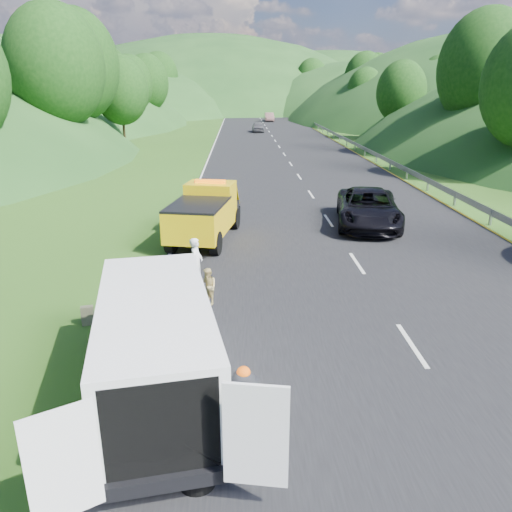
{
  "coord_description": "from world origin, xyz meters",
  "views": [
    {
      "loc": [
        -1.23,
        -12.82,
        6.11
      ],
      "look_at": [
        -0.75,
        1.19,
        1.3
      ],
      "focal_mm": 35.0,
      "sensor_mm": 36.0,
      "label": 1
    }
  ],
  "objects_px": {
    "worker": "(244,449)",
    "suitcase": "(88,315)",
    "woman": "(197,287)",
    "spare_tire": "(198,484)",
    "child": "(209,305)",
    "white_van": "(156,343)",
    "passing_suv": "(367,225)",
    "tow_truck": "(205,213)"
  },
  "relations": [
    {
      "from": "worker",
      "to": "suitcase",
      "type": "height_order",
      "value": "worker"
    },
    {
      "from": "worker",
      "to": "suitcase",
      "type": "xyz_separation_m",
      "value": [
        -4.14,
        5.01,
        0.26
      ]
    },
    {
      "from": "worker",
      "to": "woman",
      "type": "bearing_deg",
      "value": 81.08
    },
    {
      "from": "woman",
      "to": "worker",
      "type": "relative_size",
      "value": 1.04
    },
    {
      "from": "woman",
      "to": "spare_tire",
      "type": "xyz_separation_m",
      "value": [
        0.64,
        -8.34,
        0.0
      ]
    },
    {
      "from": "woman",
      "to": "child",
      "type": "bearing_deg",
      "value": -153.65
    },
    {
      "from": "white_van",
      "to": "suitcase",
      "type": "relative_size",
      "value": 13.02
    },
    {
      "from": "passing_suv",
      "to": "child",
      "type": "bearing_deg",
      "value": -118.85
    },
    {
      "from": "worker",
      "to": "tow_truck",
      "type": "bearing_deg",
      "value": 76.97
    },
    {
      "from": "passing_suv",
      "to": "worker",
      "type": "bearing_deg",
      "value": -101.88
    },
    {
      "from": "white_van",
      "to": "suitcase",
      "type": "height_order",
      "value": "white_van"
    },
    {
      "from": "child",
      "to": "worker",
      "type": "xyz_separation_m",
      "value": [
        0.97,
        -6.17,
        0.0
      ]
    },
    {
      "from": "woman",
      "to": "child",
      "type": "xyz_separation_m",
      "value": [
        0.44,
        -1.36,
        0.0
      ]
    },
    {
      "from": "woman",
      "to": "spare_tire",
      "type": "distance_m",
      "value": 8.37
    },
    {
      "from": "tow_truck",
      "to": "spare_tire",
      "type": "distance_m",
      "value": 13.62
    },
    {
      "from": "tow_truck",
      "to": "worker",
      "type": "bearing_deg",
      "value": -72.65
    },
    {
      "from": "spare_tire",
      "to": "tow_truck",
      "type": "bearing_deg",
      "value": 92.88
    },
    {
      "from": "suitcase",
      "to": "worker",
      "type": "bearing_deg",
      "value": -50.39
    },
    {
      "from": "worker",
      "to": "white_van",
      "type": "bearing_deg",
      "value": 118.58
    },
    {
      "from": "tow_truck",
      "to": "woman",
      "type": "relative_size",
      "value": 3.53
    },
    {
      "from": "tow_truck",
      "to": "child",
      "type": "distance_m",
      "value": 6.69
    },
    {
      "from": "tow_truck",
      "to": "spare_tire",
      "type": "height_order",
      "value": "tow_truck"
    },
    {
      "from": "passing_suv",
      "to": "suitcase",
      "type": "bearing_deg",
      "value": -126.1
    },
    {
      "from": "tow_truck",
      "to": "white_van",
      "type": "xyz_separation_m",
      "value": [
        -0.26,
        -11.22,
        0.15
      ]
    },
    {
      "from": "white_van",
      "to": "passing_suv",
      "type": "relative_size",
      "value": 1.17
    },
    {
      "from": "spare_tire",
      "to": "passing_suv",
      "type": "distance_m",
      "value": 16.83
    },
    {
      "from": "child",
      "to": "worker",
      "type": "distance_m",
      "value": 6.25
    },
    {
      "from": "child",
      "to": "worker",
      "type": "relative_size",
      "value": 0.71
    },
    {
      "from": "tow_truck",
      "to": "suitcase",
      "type": "distance_m",
      "value": 8.24
    },
    {
      "from": "suitcase",
      "to": "spare_tire",
      "type": "distance_m",
      "value": 6.73
    },
    {
      "from": "worker",
      "to": "passing_suv",
      "type": "xyz_separation_m",
      "value": [
        5.82,
        14.69,
        0.0
      ]
    },
    {
      "from": "child",
      "to": "tow_truck",
      "type": "bearing_deg",
      "value": 147.7
    },
    {
      "from": "woman",
      "to": "suitcase",
      "type": "distance_m",
      "value": 3.73
    },
    {
      "from": "white_van",
      "to": "suitcase",
      "type": "distance_m",
      "value": 4.37
    },
    {
      "from": "passing_suv",
      "to": "tow_truck",
      "type": "bearing_deg",
      "value": -155.35
    },
    {
      "from": "tow_truck",
      "to": "woman",
      "type": "xyz_separation_m",
      "value": [
        0.04,
        -5.21,
        -1.14
      ]
    },
    {
      "from": "tow_truck",
      "to": "suitcase",
      "type": "height_order",
      "value": "tow_truck"
    },
    {
      "from": "white_van",
      "to": "spare_tire",
      "type": "height_order",
      "value": "white_van"
    },
    {
      "from": "spare_tire",
      "to": "passing_suv",
      "type": "bearing_deg",
      "value": 66.97
    },
    {
      "from": "tow_truck",
      "to": "worker",
      "type": "relative_size",
      "value": 3.66
    },
    {
      "from": "suitcase",
      "to": "passing_suv",
      "type": "bearing_deg",
      "value": 44.17
    },
    {
      "from": "woman",
      "to": "worker",
      "type": "distance_m",
      "value": 7.67
    }
  ]
}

